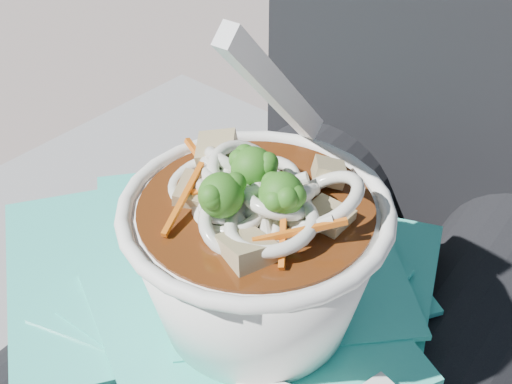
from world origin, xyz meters
The scene contains 3 objects.
person_body centered at (0.00, 0.09, 0.53)m, with size 0.34×0.94×0.97m.
plastic_bag centered at (-0.03, 0.00, 0.58)m, with size 0.40×0.38×0.02m.
udon_bowl centered at (-0.01, -0.02, 0.65)m, with size 0.18×0.18×0.19m.
Camera 1 is at (0.17, -0.27, 0.92)m, focal length 50.00 mm.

